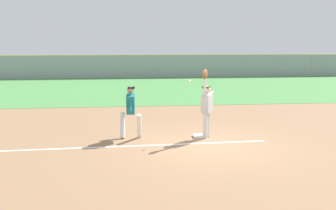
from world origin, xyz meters
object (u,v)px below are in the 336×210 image
(fielder, at_px, (207,104))
(runner, at_px, (131,108))
(first_base, at_px, (199,136))
(parked_car_white, at_px, (165,66))
(parked_car_black, at_px, (109,67))
(parked_car_blue, at_px, (213,66))
(baseball, at_px, (190,81))
(parked_car_tan, at_px, (60,67))

(fielder, height_order, runner, fielder)
(first_base, xyz_separation_m, parked_car_white, (1.16, 24.23, 0.63))
(first_base, height_order, parked_car_white, parked_car_white)
(runner, bearing_deg, parked_car_black, 98.03)
(first_base, height_order, runner, runner)
(fielder, xyz_separation_m, parked_car_white, (0.94, 24.32, -0.45))
(parked_car_blue, bearing_deg, baseball, -99.90)
(baseball, xyz_separation_m, parked_car_white, (1.52, 24.35, -1.23))
(parked_car_black, bearing_deg, first_base, -79.12)
(first_base, distance_m, baseball, 1.90)
(runner, xyz_separation_m, parked_car_tan, (-6.69, 24.29, -0.32))
(first_base, relative_size, baseball, 5.14)
(parked_car_tan, distance_m, parked_car_black, 4.64)
(baseball, relative_size, parked_car_black, 0.02)
(parked_car_tan, bearing_deg, first_base, -70.24)
(fielder, xyz_separation_m, parked_car_black, (-4.53, 24.25, -0.45))
(first_base, xyz_separation_m, parked_car_black, (-4.31, 24.16, 0.63))
(fielder, height_order, parked_car_blue, fielder)
(first_base, distance_m, parked_car_black, 24.55)
(first_base, xyz_separation_m, runner, (-2.25, 0.11, 0.96))
(parked_car_tan, bearing_deg, runner, -74.98)
(parked_car_tan, bearing_deg, baseball, -71.08)
(baseball, xyz_separation_m, parked_car_black, (-3.95, 24.28, -1.23))
(fielder, relative_size, baseball, 30.81)
(fielder, bearing_deg, baseball, 36.19)
(parked_car_tan, height_order, parked_car_black, same)
(parked_car_black, bearing_deg, fielder, -78.65)
(fielder, xyz_separation_m, baseball, (-0.58, -0.03, 0.78))
(baseball, bearing_deg, first_base, 18.61)
(runner, height_order, baseball, baseball)
(fielder, bearing_deg, parked_car_tan, -36.20)
(fielder, height_order, parked_car_black, fielder)
(baseball, distance_m, parked_car_tan, 26.01)
(baseball, bearing_deg, parked_car_white, 86.43)
(runner, height_order, parked_car_blue, runner)
(parked_car_white, bearing_deg, first_base, -99.39)
(parked_car_black, distance_m, parked_car_blue, 10.25)
(baseball, bearing_deg, parked_car_black, 99.24)
(fielder, bearing_deg, parked_car_white, -58.94)
(first_base, height_order, baseball, baseball)
(parked_car_tan, bearing_deg, parked_car_black, -3.28)
(runner, height_order, parked_car_tan, runner)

